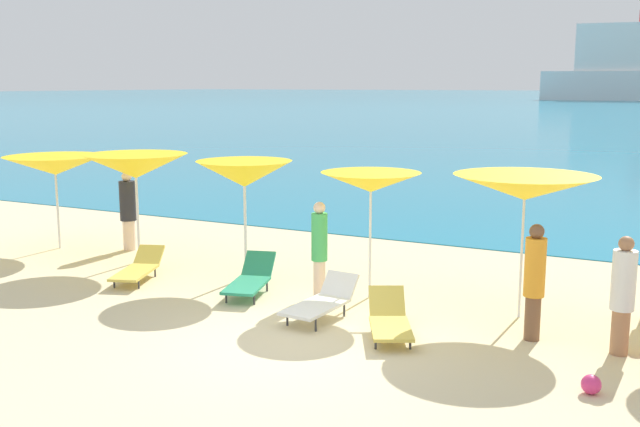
# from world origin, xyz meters

# --- Properties ---
(ground_plane) EXTENTS (50.00, 100.00, 0.30)m
(ground_plane) POSITION_xyz_m (0.00, 10.00, -0.15)
(ground_plane) COLOR beige
(umbrella_0) EXTENTS (2.28, 2.28, 2.17)m
(umbrella_0) POSITION_xyz_m (-8.04, 3.22, 1.95)
(umbrella_0) COLOR silver
(umbrella_0) RESTS_ON ground_plane
(umbrella_1) EXTENTS (2.25, 2.25, 2.34)m
(umbrella_1) POSITION_xyz_m (-5.46, 3.00, 2.08)
(umbrella_1) COLOR silver
(umbrella_1) RESTS_ON ground_plane
(umbrella_2) EXTENTS (1.95, 1.95, 2.33)m
(umbrella_2) POSITION_xyz_m (-2.68, 2.92, 2.08)
(umbrella_2) COLOR silver
(umbrella_2) RESTS_ON ground_plane
(umbrella_3) EXTENTS (1.92, 1.92, 2.27)m
(umbrella_3) POSITION_xyz_m (0.05, 2.79, 2.09)
(umbrella_3) COLOR silver
(umbrella_3) RESTS_ON ground_plane
(umbrella_4) EXTENTS (2.31, 2.31, 2.37)m
(umbrella_4) POSITION_xyz_m (2.70, 2.84, 2.16)
(umbrella_4) COLOR silver
(umbrella_4) RESTS_ON ground_plane
(lounge_chair_1) EXTENTS (1.09, 1.78, 0.53)m
(lounge_chair_1) POSITION_xyz_m (-4.48, 1.85, 0.24)
(lounge_chair_1) COLOR #D8BF4C
(lounge_chair_1) RESTS_ON ground_plane
(lounge_chair_2) EXTENTS (0.74, 1.63, 0.63)m
(lounge_chair_2) POSITION_xyz_m (-0.18, 1.32, 0.29)
(lounge_chair_2) COLOR white
(lounge_chair_2) RESTS_ON ground_plane
(lounge_chair_3) EXTENTS (1.20, 1.60, 0.61)m
(lounge_chair_3) POSITION_xyz_m (1.14, 1.02, 0.26)
(lounge_chair_3) COLOR #D8BF4C
(lounge_chair_3) RESTS_ON ground_plane
(lounge_chair_5) EXTENTS (1.03, 1.77, 0.63)m
(lounge_chair_5) POSITION_xyz_m (-1.99, 2.01, 0.28)
(lounge_chair_5) COLOR #268C66
(lounge_chair_5) RESTS_ON ground_plane
(beachgoer_0) EXTENTS (0.33, 0.33, 1.72)m
(beachgoer_0) POSITION_xyz_m (4.34, 1.79, 0.91)
(beachgoer_0) COLOR #A3704C
(beachgoer_0) RESTS_ON ground_plane
(beachgoer_1) EXTENTS (0.37, 0.37, 1.83)m
(beachgoer_1) POSITION_xyz_m (-6.45, 3.82, 0.96)
(beachgoer_1) COLOR beige
(beachgoer_1) RESTS_ON ground_plane
(beachgoer_2) EXTENTS (0.29, 0.29, 1.73)m
(beachgoer_2) POSITION_xyz_m (-0.80, 2.46, 0.93)
(beachgoer_2) COLOR beige
(beachgoer_2) RESTS_ON ground_plane
(beachgoer_3) EXTENTS (0.31, 0.31, 1.77)m
(beachgoer_3) POSITION_xyz_m (3.11, 1.84, 0.95)
(beachgoer_3) COLOR brown
(beachgoer_3) RESTS_ON ground_plane
(beach_ball) EXTENTS (0.25, 0.25, 0.25)m
(beach_ball) POSITION_xyz_m (4.17, 0.15, 0.12)
(beach_ball) COLOR #D83372
(beach_ball) RESTS_ON ground_plane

